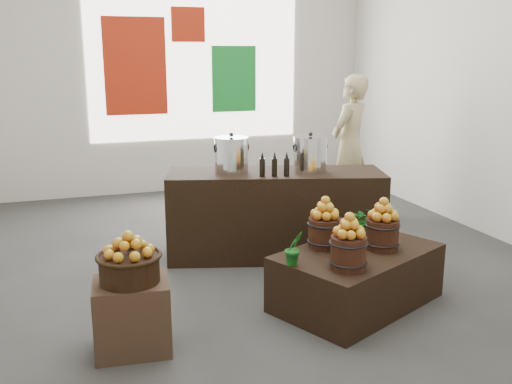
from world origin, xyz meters
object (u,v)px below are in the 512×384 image
object	(u,v)px
crate	(132,316)
display_table	(357,277)
stock_pot_center	(310,155)
stock_pot_left	(231,156)
wicker_basket	(130,269)
counter	(275,214)
shopper	(349,145)

from	to	relation	value
crate	display_table	xyz separation A→B (m)	(1.90, 0.18, -0.02)
display_table	stock_pot_center	distance (m)	1.51
stock_pot_left	wicker_basket	bearing A→B (deg)	-126.63
crate	wicker_basket	bearing A→B (deg)	0.00
wicker_basket	counter	size ratio (longest dim) A/B	0.19
display_table	counter	size ratio (longest dim) A/B	0.63
wicker_basket	display_table	size ratio (longest dim) A/B	0.30
crate	stock_pot_left	xyz separation A→B (m)	(1.23, 1.66, 0.81)
crate	stock_pot_center	distance (m)	2.59
counter	display_table	bearing A→B (deg)	-64.14
crate	stock_pot_center	bearing A→B (deg)	35.62
stock_pot_center	shopper	distance (m)	1.80
wicker_basket	shopper	world-z (taller)	shopper
crate	counter	distance (m)	2.27
display_table	shopper	size ratio (longest dim) A/B	0.76
stock_pot_left	shopper	xyz separation A→B (m)	(1.94, 1.14, -0.16)
crate	counter	xyz separation A→B (m)	(1.67, 1.53, 0.19)
shopper	counter	bearing A→B (deg)	5.39
crate	stock_pot_left	world-z (taller)	stock_pot_left
crate	wicker_basket	size ratio (longest dim) A/B	1.25
display_table	shopper	world-z (taller)	shopper
crate	stock_pot_left	size ratio (longest dim) A/B	1.54
wicker_basket	stock_pot_center	world-z (taller)	stock_pot_center
stock_pot_center	stock_pot_left	bearing A→B (deg)	163.91
stock_pot_left	shopper	bearing A→B (deg)	30.31
crate	stock_pot_center	xyz separation A→B (m)	(2.00, 1.43, 0.81)
crate	counter	size ratio (longest dim) A/B	0.24
display_table	shopper	bearing A→B (deg)	39.06
shopper	crate	bearing A→B (deg)	6.86
display_table	stock_pot_left	xyz separation A→B (m)	(-0.67, 1.48, 0.83)
wicker_basket	display_table	distance (m)	1.94
stock_pot_left	stock_pot_center	bearing A→B (deg)	-16.09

